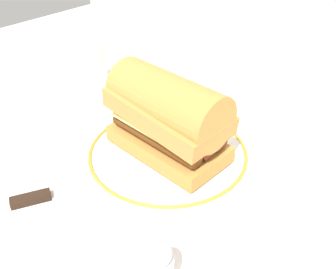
{
  "coord_description": "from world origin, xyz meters",
  "views": [
    {
      "loc": [
        0.35,
        -0.37,
        0.39
      ],
      "look_at": [
        0.02,
        -0.02,
        0.04
      ],
      "focal_mm": 41.05,
      "sensor_mm": 36.0,
      "label": 1
    }
  ],
  "objects_px": {
    "plate": "(168,153)",
    "butter_knife": "(53,194)",
    "sausage_sandwich": "(168,115)",
    "drinking_glass": "(90,70)",
    "salt_shaker": "(158,267)"
  },
  "relations": [
    {
      "from": "sausage_sandwich",
      "to": "butter_knife",
      "type": "relative_size",
      "value": 1.41
    },
    {
      "from": "salt_shaker",
      "to": "plate",
      "type": "bearing_deg",
      "value": 130.67
    },
    {
      "from": "plate",
      "to": "butter_knife",
      "type": "relative_size",
      "value": 2.05
    },
    {
      "from": "plate",
      "to": "drinking_glass",
      "type": "bearing_deg",
      "value": 168.55
    },
    {
      "from": "plate",
      "to": "salt_shaker",
      "type": "distance_m",
      "value": 0.23
    },
    {
      "from": "drinking_glass",
      "to": "butter_knife",
      "type": "height_order",
      "value": "drinking_glass"
    },
    {
      "from": "drinking_glass",
      "to": "butter_knife",
      "type": "bearing_deg",
      "value": -48.01
    },
    {
      "from": "sausage_sandwich",
      "to": "butter_knife",
      "type": "height_order",
      "value": "sausage_sandwich"
    },
    {
      "from": "salt_shaker",
      "to": "sausage_sandwich",
      "type": "bearing_deg",
      "value": 130.67
    },
    {
      "from": "sausage_sandwich",
      "to": "butter_knife",
      "type": "xyz_separation_m",
      "value": [
        -0.06,
        -0.18,
        -0.08
      ]
    },
    {
      "from": "drinking_glass",
      "to": "butter_knife",
      "type": "xyz_separation_m",
      "value": [
        0.21,
        -0.23,
        -0.04
      ]
    },
    {
      "from": "sausage_sandwich",
      "to": "butter_knife",
      "type": "bearing_deg",
      "value": -107.12
    },
    {
      "from": "plate",
      "to": "butter_knife",
      "type": "bearing_deg",
      "value": -108.01
    },
    {
      "from": "plate",
      "to": "butter_knife",
      "type": "height_order",
      "value": "plate"
    },
    {
      "from": "butter_knife",
      "to": "plate",
      "type": "bearing_deg",
      "value": 71.99
    }
  ]
}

